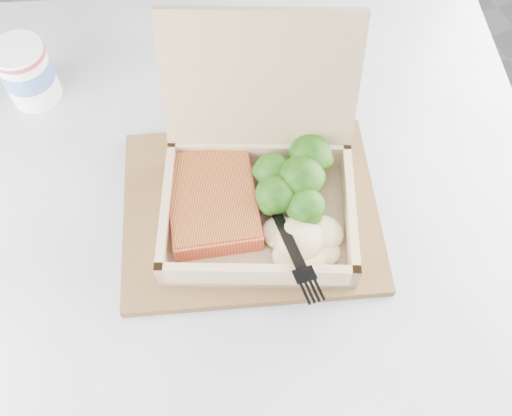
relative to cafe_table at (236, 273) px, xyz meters
name	(u,v)px	position (x,y,z in m)	size (l,w,h in m)	color
floor	(124,354)	(-0.26, 0.14, -0.55)	(4.00, 4.00, 0.00)	#94959A
cafe_table	(236,273)	(0.00, 0.00, 0.00)	(1.07, 1.07, 0.74)	black
serving_tray	(250,210)	(0.02, -0.01, 0.20)	(0.32, 0.25, 0.01)	brown
takeout_container	(259,172)	(0.04, 0.00, 0.26)	(0.30, 0.30, 0.21)	#9D895E
salmon_fillet	(213,201)	(-0.02, 0.00, 0.23)	(0.10, 0.14, 0.03)	#D24429
broccoli_pile	(300,184)	(0.08, -0.02, 0.24)	(0.13, 0.13, 0.05)	#376616
mashed_potatoes	(300,239)	(0.05, -0.09, 0.23)	(0.10, 0.09, 0.03)	beige
plastic_fork	(279,217)	(0.04, -0.05, 0.24)	(0.04, 0.16, 0.03)	black
paper_cup	(26,71)	(-0.18, 0.29, 0.24)	(0.07, 0.07, 0.09)	white
receipt	(243,102)	(0.08, 0.16, 0.19)	(0.08, 0.15, 0.00)	white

